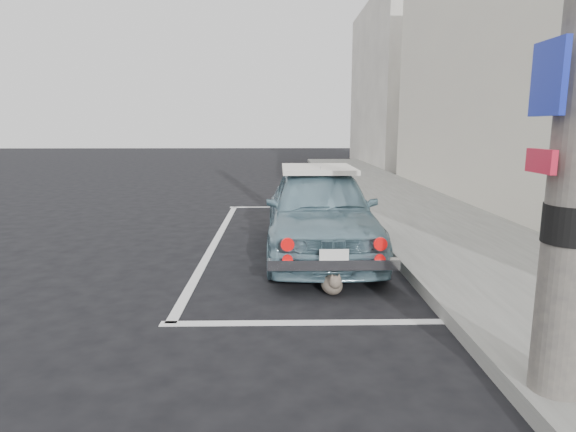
# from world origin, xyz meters

# --- Properties ---
(ground) EXTENTS (80.00, 80.00, 0.00)m
(ground) POSITION_xyz_m (0.00, 0.00, 0.00)
(ground) COLOR black
(ground) RESTS_ON ground
(sidewalk) EXTENTS (2.80, 40.00, 0.15)m
(sidewalk) POSITION_xyz_m (3.20, 2.00, 0.07)
(sidewalk) COLOR slate
(sidewalk) RESTS_ON ground
(building_far) EXTENTS (3.50, 10.00, 8.00)m
(building_far) POSITION_xyz_m (6.35, 20.00, 4.00)
(building_far) COLOR #ADA79D
(building_far) RESTS_ON ground
(pline_rear) EXTENTS (3.00, 0.12, 0.01)m
(pline_rear) POSITION_xyz_m (0.50, -0.50, 0.00)
(pline_rear) COLOR silver
(pline_rear) RESTS_ON ground
(pline_front) EXTENTS (3.00, 0.12, 0.01)m
(pline_front) POSITION_xyz_m (0.50, 6.50, 0.00)
(pline_front) COLOR silver
(pline_front) RESTS_ON ground
(pline_side) EXTENTS (0.12, 7.00, 0.01)m
(pline_side) POSITION_xyz_m (-0.90, 3.00, 0.00)
(pline_side) COLOR silver
(pline_side) RESTS_ON ground
(retro_coupe) EXTENTS (1.59, 3.94, 1.34)m
(retro_coupe) POSITION_xyz_m (0.79, 2.18, 0.68)
(retro_coupe) COLOR #6B90A0
(retro_coupe) RESTS_ON ground
(cat) EXTENTS (0.29, 0.55, 0.29)m
(cat) POSITION_xyz_m (0.79, 0.33, 0.13)
(cat) COLOR #796D5C
(cat) RESTS_ON ground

